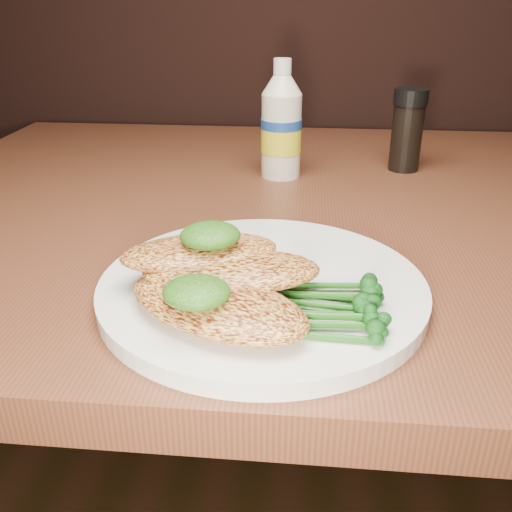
# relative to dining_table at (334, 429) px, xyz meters

# --- Properties ---
(dining_table) EXTENTS (1.20, 0.80, 0.75)m
(dining_table) POSITION_rel_dining_table_xyz_m (0.00, 0.00, 0.00)
(dining_table) COLOR #4D2417
(dining_table) RESTS_ON floor
(plate) EXTENTS (0.28, 0.28, 0.01)m
(plate) POSITION_rel_dining_table_xyz_m (-0.09, -0.25, 0.38)
(plate) COLOR white
(plate) RESTS_ON dining_table
(chicken_front) EXTENTS (0.17, 0.14, 0.02)m
(chicken_front) POSITION_rel_dining_table_xyz_m (-0.12, -0.31, 0.40)
(chicken_front) COLOR #E99F4A
(chicken_front) RESTS_ON plate
(chicken_mid) EXTENTS (0.15, 0.09, 0.02)m
(chicken_mid) POSITION_rel_dining_table_xyz_m (-0.12, -0.27, 0.41)
(chicken_mid) COLOR #E99F4A
(chicken_mid) RESTS_ON plate
(chicken_back) EXTENTS (0.15, 0.10, 0.02)m
(chicken_back) POSITION_rel_dining_table_xyz_m (-0.14, -0.26, 0.42)
(chicken_back) COLOR #E99F4A
(chicken_back) RESTS_ON plate
(pesto_front) EXTENTS (0.05, 0.05, 0.02)m
(pesto_front) POSITION_rel_dining_table_xyz_m (-0.13, -0.33, 0.42)
(pesto_front) COLOR #0D3307
(pesto_front) RESTS_ON chicken_front
(pesto_back) EXTENTS (0.06, 0.06, 0.02)m
(pesto_back) POSITION_rel_dining_table_xyz_m (-0.13, -0.26, 0.43)
(pesto_back) COLOR #0D3307
(pesto_back) RESTS_ON chicken_back
(broccolini_bundle) EXTENTS (0.14, 0.12, 0.02)m
(broccolini_bundle) POSITION_rel_dining_table_xyz_m (-0.05, -0.30, 0.40)
(broccolini_bundle) COLOR #1B5412
(broccolini_bundle) RESTS_ON plate
(mayo_bottle) EXTENTS (0.07, 0.07, 0.16)m
(mayo_bottle) POSITION_rel_dining_table_xyz_m (-0.10, 0.09, 0.45)
(mayo_bottle) COLOR beige
(mayo_bottle) RESTS_ON dining_table
(pepper_grinder) EXTENTS (0.05, 0.05, 0.12)m
(pepper_grinder) POSITION_rel_dining_table_xyz_m (0.08, 0.14, 0.43)
(pepper_grinder) COLOR black
(pepper_grinder) RESTS_ON dining_table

